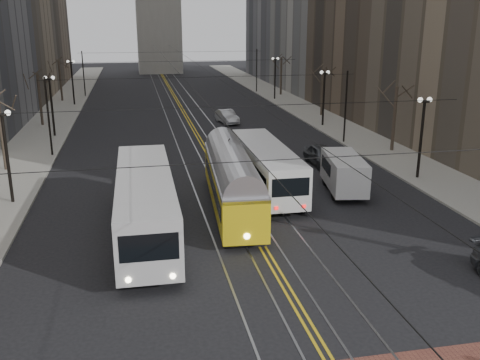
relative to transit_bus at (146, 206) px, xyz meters
name	(u,v)px	position (x,y,z in m)	size (l,w,h in m)	color
ground	(319,344)	(5.67, -11.23, -1.68)	(260.00, 260.00, 0.00)	black
sidewalk_left	(51,123)	(-9.33, 33.77, -1.61)	(5.00, 140.00, 0.15)	gray
sidewalk_right	(313,114)	(20.67, 33.77, -1.61)	(5.00, 140.00, 0.15)	gray
streetcar_rails	(188,119)	(5.67, 33.77, -1.68)	(4.80, 130.00, 0.02)	gray
centre_lines	(188,119)	(5.67, 33.77, -1.67)	(0.42, 130.00, 0.01)	gold
lamp_posts	(207,121)	(5.67, 17.52, 1.12)	(27.60, 57.20, 5.60)	black
street_trees	(198,108)	(5.67, 24.02, 1.12)	(31.68, 53.28, 5.60)	#382D23
trolley_wires	(198,99)	(5.67, 23.61, 2.09)	(25.96, 120.00, 6.60)	black
transit_bus	(146,206)	(0.00, 0.00, 0.00)	(2.80, 13.46, 3.36)	#B9B9B9
streetcar	(232,186)	(5.17, 3.12, -0.19)	(2.35, 12.68, 2.99)	yellow
rear_bus	(266,169)	(8.08, 6.34, -0.16)	(2.53, 11.64, 3.04)	silver
cargo_van	(344,175)	(12.99, 4.95, -0.46)	(2.12, 5.51, 2.44)	silver
sedan_grey	(322,155)	(13.97, 11.82, -0.90)	(1.84, 4.58, 1.56)	#3E4145
sedan_silver	(227,117)	(9.67, 30.59, -0.96)	(1.52, 4.36, 1.44)	#AEB1B6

